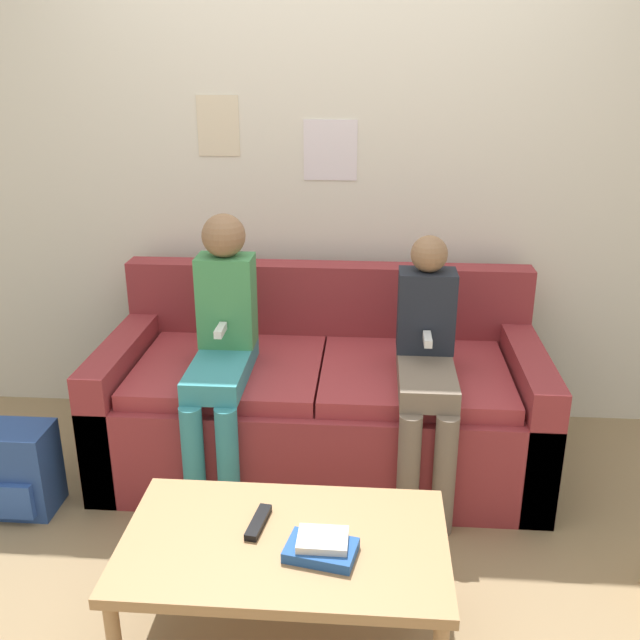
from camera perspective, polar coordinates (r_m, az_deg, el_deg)
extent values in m
plane|color=#937A56|center=(2.99, -0.65, -16.62)|extent=(10.00, 10.00, 0.00)
cube|color=silver|center=(3.52, 0.86, 12.28)|extent=(8.00, 0.06, 2.60)
cube|color=beige|center=(3.54, -8.15, 15.12)|extent=(0.20, 0.00, 0.28)
cube|color=silver|center=(3.48, 0.83, 13.42)|extent=(0.26, 0.00, 0.28)
cube|color=maroon|center=(3.31, 0.13, -8.02)|extent=(1.95, 0.89, 0.45)
cube|color=maroon|center=(3.48, 0.60, 1.20)|extent=(1.95, 0.14, 0.41)
cube|color=maroon|center=(3.45, -15.07, -6.03)|extent=(0.14, 0.89, 0.61)
cube|color=maroon|center=(3.34, 15.90, -7.07)|extent=(0.14, 0.89, 0.61)
cube|color=#A1343A|center=(3.22, -7.25, -3.94)|extent=(0.81, 0.73, 0.07)
cube|color=#A1343A|center=(3.16, 7.56, -4.41)|extent=(0.81, 0.73, 0.07)
cube|color=#AD7F51|center=(2.31, -2.87, -17.47)|extent=(1.01, 0.60, 0.04)
cylinder|color=#AD7F51|center=(2.72, -12.26, -16.63)|extent=(0.04, 0.04, 0.37)
cylinder|color=#AD7F51|center=(2.63, 8.54, -17.76)|extent=(0.04, 0.04, 0.37)
cylinder|color=teal|center=(2.96, -10.06, -11.34)|extent=(0.09, 0.09, 0.52)
cylinder|color=teal|center=(2.93, -7.35, -11.53)|extent=(0.09, 0.09, 0.52)
cube|color=teal|center=(3.04, -7.87, -3.80)|extent=(0.23, 0.55, 0.09)
cube|color=#429356|center=(3.10, -7.47, 1.55)|extent=(0.24, 0.16, 0.40)
sphere|color=#8C6647|center=(3.02, -7.72, 6.70)|extent=(0.18, 0.18, 0.18)
cube|color=white|center=(2.99, -7.97, -0.82)|extent=(0.03, 0.12, 0.03)
cylinder|color=#756656|center=(2.88, 7.08, -12.11)|extent=(0.09, 0.09, 0.52)
cylinder|color=#756656|center=(2.89, 9.91, -12.14)|extent=(0.09, 0.09, 0.52)
cube|color=#756656|center=(2.99, 8.46, -4.31)|extent=(0.23, 0.55, 0.09)
cube|color=#1E232D|center=(3.06, 8.49, 0.74)|extent=(0.24, 0.16, 0.35)
sphere|color=#8C6647|center=(2.98, 8.73, 5.24)|extent=(0.15, 0.15, 0.15)
cube|color=white|center=(2.94, 8.60, -1.54)|extent=(0.03, 0.12, 0.03)
cube|color=black|center=(2.35, -4.95, -15.82)|extent=(0.06, 0.17, 0.02)
cube|color=#23519E|center=(2.23, 0.08, -17.95)|extent=(0.23, 0.17, 0.03)
cube|color=silver|center=(2.22, 0.21, -17.17)|extent=(0.15, 0.12, 0.02)
cube|color=#284789|center=(3.26, -22.88, -10.92)|extent=(0.28, 0.21, 0.38)
cube|color=#3055A5|center=(3.22, -23.64, -13.15)|extent=(0.20, 0.03, 0.15)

